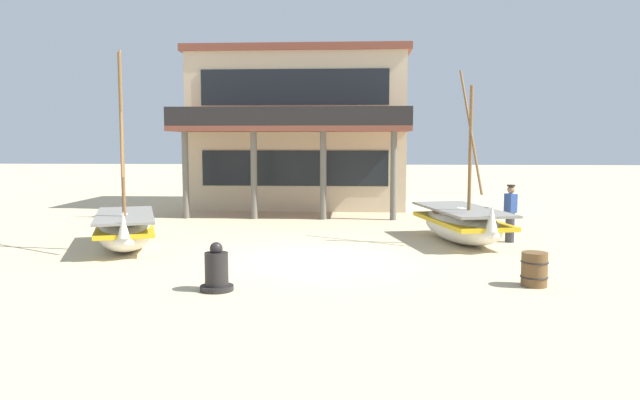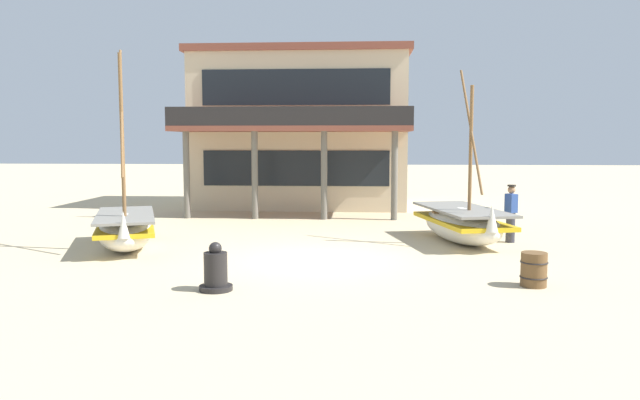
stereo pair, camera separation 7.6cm
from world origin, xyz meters
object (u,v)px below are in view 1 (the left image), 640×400
object	(u,v)px
wooden_barrel	(534,269)
harbor_building_main	(301,129)
fishing_boat_centre_large	(125,229)
fisherman_by_hull	(510,214)
fishing_boat_near_left	(462,223)
capstan_winch	(217,271)

from	to	relation	value
wooden_barrel	harbor_building_main	size ratio (longest dim) A/B	0.07
fishing_boat_centre_large	fisherman_by_hull	distance (m)	10.96
wooden_barrel	fishing_boat_near_left	bearing A→B (deg)	96.02
fishing_boat_centre_large	wooden_barrel	distance (m)	10.66
fishing_boat_centre_large	wooden_barrel	xyz separation A→B (m)	(9.98, -3.74, -0.19)
wooden_barrel	fisherman_by_hull	bearing A→B (deg)	81.17
harbor_building_main	fishing_boat_near_left	bearing A→B (deg)	-60.40
fishing_boat_near_left	fisherman_by_hull	xyz separation A→B (m)	(1.41, 0.08, 0.27)
fishing_boat_centre_large	fisherman_by_hull	xyz separation A→B (m)	(10.82, 1.69, 0.29)
fishing_boat_near_left	harbor_building_main	bearing A→B (deg)	119.60
wooden_barrel	harbor_building_main	xyz separation A→B (m)	(-6.20, 15.27, 3.12)
fishing_boat_near_left	harbor_building_main	distance (m)	11.77
fishing_boat_near_left	wooden_barrel	size ratio (longest dim) A/B	7.14
capstan_winch	wooden_barrel	xyz separation A→B (m)	(6.38, 0.75, -0.03)
fishing_boat_centre_large	harbor_building_main	bearing A→B (deg)	71.84
harbor_building_main	fishing_boat_centre_large	bearing A→B (deg)	-108.16
fisherman_by_hull	capstan_winch	distance (m)	9.52
fishing_boat_near_left	wooden_barrel	distance (m)	5.38
fisherman_by_hull	harbor_building_main	xyz separation A→B (m)	(-7.04, 9.84, 2.63)
fishing_boat_near_left	fisherman_by_hull	world-z (taller)	fishing_boat_near_left
wooden_barrel	harbor_building_main	bearing A→B (deg)	112.10
fishing_boat_near_left	capstan_winch	distance (m)	8.43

